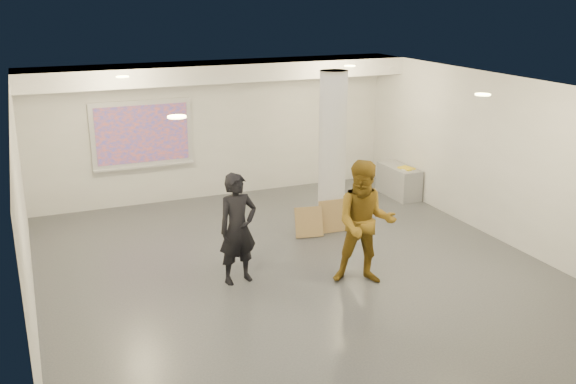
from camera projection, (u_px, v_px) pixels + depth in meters
name	position (u px, v px, depth m)	size (l,w,h in m)	color
floor	(297.00, 272.00, 10.48)	(8.00, 9.00, 0.01)	#3C3F44
ceiling	(298.00, 88.00, 9.58)	(8.00, 9.00, 0.01)	white
wall_back	(216.00, 130.00, 13.99)	(8.00, 0.01, 3.00)	silver
wall_front	(488.00, 309.00, 6.07)	(8.00, 0.01, 3.00)	silver
wall_left	(24.00, 217.00, 8.56)	(0.01, 9.00, 3.00)	silver
wall_right	(502.00, 159.00, 11.50)	(0.01, 9.00, 3.00)	silver
soffit_band	(221.00, 71.00, 13.11)	(8.00, 1.10, 0.36)	white
downlight_nw	(122.00, 77.00, 10.98)	(0.22, 0.22, 0.02)	#FFF48F
downlight_ne	(350.00, 66.00, 12.60)	(0.22, 0.22, 0.02)	#FFF48F
downlight_sw	(177.00, 117.00, 7.46)	(0.22, 0.22, 0.02)	#FFF48F
downlight_se	(483.00, 95.00, 9.08)	(0.22, 0.22, 0.02)	#FFF48F
column	(332.00, 150.00, 12.17)	(0.52, 0.52, 3.00)	silver
projection_screen	(142.00, 135.00, 13.35)	(2.10, 0.13, 1.42)	silver
credenza	(399.00, 181.00, 14.28)	(0.49, 1.17, 0.68)	gray
papers_stack	(406.00, 168.00, 13.99)	(0.22, 0.29, 0.02)	silver
postit_pad	(407.00, 168.00, 13.98)	(0.24, 0.32, 0.03)	yellow
cardboard_back	(333.00, 216.00, 12.15)	(0.57, 0.05, 0.62)	olive
cardboard_front	(309.00, 222.00, 11.92)	(0.52, 0.05, 0.57)	olive
woman	(238.00, 229.00, 9.88)	(0.64, 0.42, 1.76)	black
man	(365.00, 223.00, 9.83)	(0.95, 0.74, 1.96)	brown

